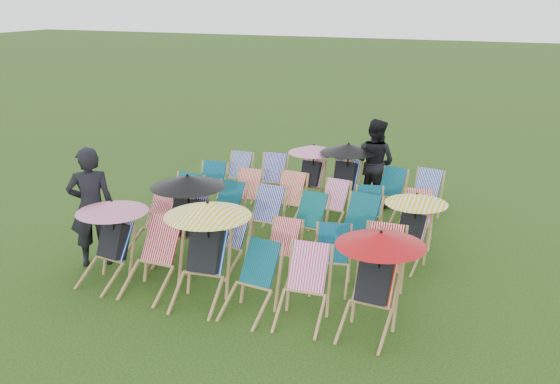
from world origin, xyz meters
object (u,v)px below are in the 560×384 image
at_px(deckchair_5, 373,281).
at_px(deckchair_29, 423,196).
at_px(person_left, 91,207).
at_px(deckchair_0, 108,240).
at_px(person_rear, 375,162).

height_order(deckchair_5, deckchair_29, deckchair_5).
bearing_deg(deckchair_29, person_left, -127.82).
height_order(deckchair_0, person_left, person_left).
distance_m(person_left, person_rear, 5.73).
bearing_deg(deckchair_29, person_rear, 164.91).
xyz_separation_m(deckchair_5, person_rear, (-1.23, 4.99, 0.18)).
bearing_deg(person_left, deckchair_29, -174.77).
height_order(deckchair_29, person_rear, person_rear).
distance_m(deckchair_29, person_left, 6.10).
bearing_deg(person_left, person_rear, -163.69).
distance_m(deckchair_5, person_rear, 5.14).
bearing_deg(person_rear, deckchair_29, 173.80).
xyz_separation_m(deckchair_5, person_left, (-4.63, 0.38, 0.26)).
distance_m(deckchair_29, person_rear, 1.27).
height_order(deckchair_0, person_rear, person_rear).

